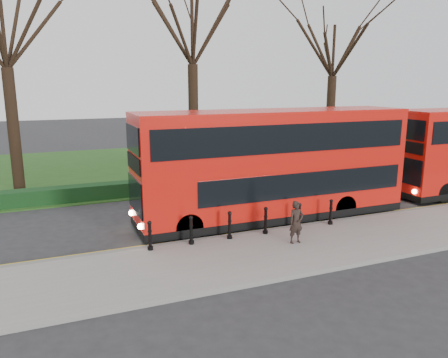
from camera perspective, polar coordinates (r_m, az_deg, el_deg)
name	(u,v)px	position (r m, az deg, el deg)	size (l,w,h in m)	color
ground	(225,230)	(17.79, 0.15, -6.67)	(120.00, 120.00, 0.00)	#28282B
pavement	(258,255)	(15.21, 4.49, -9.82)	(60.00, 4.00, 0.15)	gray
kerb	(235,236)	(16.90, 1.44, -7.46)	(60.00, 0.25, 0.16)	slate
grass_verge	(146,165)	(31.74, -10.16, 1.75)	(60.00, 18.00, 0.06)	#224C19
hedge	(178,185)	(23.87, -6.05, -0.75)	(60.00, 0.90, 0.80)	black
yellow_line_outer	(232,235)	(17.18, 1.04, -7.36)	(60.00, 0.10, 0.01)	yellow
yellow_line_inner	(230,234)	(17.35, 0.78, -7.15)	(60.00, 0.10, 0.01)	yellow
tree_left	(3,24)	(25.77, -26.95, 17.63)	(7.68, 7.68, 11.99)	black
tree_mid	(192,25)	(27.09, -4.19, 19.45)	(8.04, 8.04, 12.56)	black
tree_right	(334,45)	(31.56, 14.16, 16.60)	(7.31, 7.31, 11.42)	black
bollard_row	(248,223)	(16.55, 3.14, -5.79)	(7.63, 0.15, 1.00)	black
bus_lead	(273,166)	(18.70, 6.44, 1.73)	(11.84, 2.72, 4.71)	red
pedestrian	(296,222)	(15.98, 9.42, -5.58)	(0.57, 0.37, 1.56)	black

